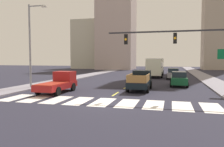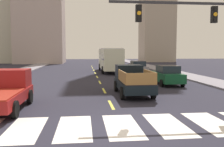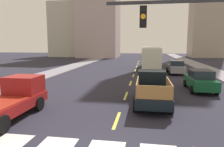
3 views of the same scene
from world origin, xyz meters
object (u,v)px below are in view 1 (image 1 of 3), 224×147
traffic_signal_gantry (191,46)px  pickup_stakebed (140,81)px  sedan_near_right (179,79)px  pickup_dark (59,83)px  city_bus (156,66)px  streetlight_left (31,43)px  sedan_far (173,74)px

traffic_signal_gantry → pickup_stakebed: bearing=133.7°
pickup_stakebed → sedan_near_right: (3.99, 4.24, -0.08)m
pickup_dark → sedan_near_right: 13.86m
pickup_dark → sedan_near_right: (11.37, 7.93, -0.06)m
city_bus → sedan_near_right: bearing=-76.4°
pickup_dark → streetlight_left: bearing=159.2°
sedan_near_right → streetlight_left: (-15.49, -6.28, 4.11)m
pickup_stakebed → sedan_far: pickup_stakebed is taller
city_bus → traffic_signal_gantry: traffic_signal_gantry is taller
sedan_far → pickup_dark: bearing=-120.6°
sedan_far → streetlight_left: size_ratio=0.49×
pickup_stakebed → pickup_dark: same height
sedan_near_right → traffic_signal_gantry: traffic_signal_gantry is taller
city_bus → pickup_stakebed: bearing=-92.0°
streetlight_left → pickup_dark: bearing=-21.8°
pickup_dark → pickup_stakebed: bearing=27.6°
traffic_signal_gantry → streetlight_left: bearing=170.4°
pickup_dark → sedan_far: 20.67m
pickup_stakebed → streetlight_left: streetlight_left is taller
city_bus → sedan_near_right: city_bus is taller
pickup_stakebed → city_bus: size_ratio=0.48×
sedan_far → traffic_signal_gantry: 19.01m
pickup_dark → traffic_signal_gantry: (11.92, -1.06, 3.32)m
pickup_stakebed → city_bus: 18.34m
pickup_dark → streetlight_left: (-4.12, 1.65, 4.05)m
pickup_stakebed → pickup_dark: bearing=-153.6°
sedan_far → streetlight_left: bearing=-132.1°
city_bus → traffic_signal_gantry: size_ratio=1.09×
pickup_stakebed → city_bus: (0.35, 18.31, 1.02)m
pickup_dark → sedan_far: (10.82, 17.61, -0.06)m
sedan_near_right → pickup_dark: bearing=-144.6°
sedan_far → sedan_near_right: 9.70m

